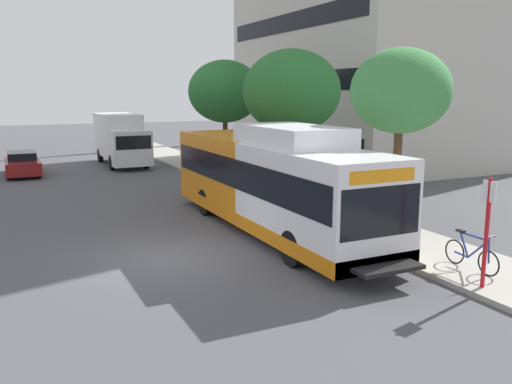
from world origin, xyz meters
The scene contains 11 objects.
ground_plane centered at (0.00, 8.00, 0.00)m, with size 120.00×120.00×0.00m, color #4C4C51.
sidewalk_curb centered at (7.00, 6.00, 0.07)m, with size 3.00×56.00×0.14m, color #A8A399.
transit_bus centered at (4.01, 1.40, 1.70)m, with size 2.58×12.25×3.65m.
bus_stop_sign_pole centered at (5.93, -5.74, 1.65)m, with size 0.10×0.36×2.60m.
bicycle_parked centered at (6.67, -4.71, 0.56)m, with size 0.52×1.76×1.02m.
street_tree_near_stop centered at (7.69, -0.51, 4.67)m, with size 3.22×3.22×5.93m.
street_tree_mid_block centered at (7.98, 7.12, 4.68)m, with size 4.42×4.42×6.43m.
street_tree_far_block centered at (7.65, 14.22, 4.67)m, with size 4.14×4.14×6.31m.
parked_car_far_lane centered at (-3.05, 18.52, 0.66)m, with size 1.80×4.50×1.33m.
box_truck_background centered at (2.95, 20.48, 1.74)m, with size 2.32×7.01×3.25m.
lattice_comm_tower centered at (20.33, 32.67, 8.08)m, with size 1.10×1.10×24.66m.
Camera 1 is at (-4.02, -14.12, 4.67)m, focal length 37.22 mm.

